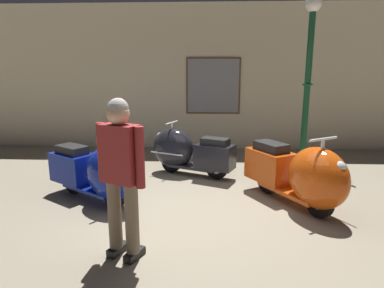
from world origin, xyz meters
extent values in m
plane|color=gray|center=(0.00, 0.00, 0.00)|extent=(60.00, 60.00, 0.00)
cube|color=beige|center=(0.00, 4.12, 1.72)|extent=(18.00, 0.20, 3.45)
cube|color=brown|center=(0.24, 4.00, 1.54)|extent=(1.30, 0.03, 1.34)
cube|color=gray|center=(0.24, 3.99, 1.54)|extent=(1.22, 0.01, 1.26)
cylinder|color=black|center=(-1.20, 0.26, 0.21)|extent=(0.39, 0.29, 0.41)
cylinder|color=silver|center=(-1.20, 0.26, 0.21)|extent=(0.21, 0.18, 0.19)
cylinder|color=black|center=(-2.02, 0.80, 0.21)|extent=(0.39, 0.29, 0.41)
cylinder|color=silver|center=(-2.02, 0.80, 0.21)|extent=(0.21, 0.18, 0.19)
cube|color=navy|center=(-1.61, 0.53, 0.19)|extent=(1.02, 0.85, 0.05)
ellipsoid|color=navy|center=(-1.24, 0.29, 0.50)|extent=(1.02, 0.92, 0.78)
cube|color=navy|center=(-1.98, 0.77, 0.43)|extent=(0.81, 0.73, 0.45)
cube|color=black|center=(-1.98, 0.77, 0.72)|extent=(0.57, 0.51, 0.12)
sphere|color=silver|center=(-1.00, 0.13, 0.72)|extent=(0.15, 0.15, 0.15)
cylinder|color=silver|center=(-1.21, 0.27, 0.86)|extent=(0.05, 0.05, 0.29)
cylinder|color=silver|center=(-1.21, 0.27, 1.00)|extent=(0.28, 0.40, 0.03)
cube|color=silver|center=(-1.10, 0.51, 0.45)|extent=(0.59, 0.39, 0.02)
cylinder|color=black|center=(-0.56, 1.98, 0.20)|extent=(0.40, 0.23, 0.40)
cylinder|color=silver|center=(-0.56, 1.98, 0.20)|extent=(0.20, 0.16, 0.18)
cylinder|color=black|center=(0.30, 1.60, 0.20)|extent=(0.40, 0.23, 0.40)
cylinder|color=silver|center=(0.30, 1.60, 0.20)|extent=(0.20, 0.16, 0.18)
cube|color=black|center=(-0.13, 1.79, 0.18)|extent=(1.01, 0.70, 0.05)
ellipsoid|color=black|center=(-0.52, 1.96, 0.48)|extent=(0.97, 0.80, 0.75)
cube|color=black|center=(0.26, 1.62, 0.42)|extent=(0.78, 0.63, 0.44)
cube|color=black|center=(0.26, 1.62, 0.69)|extent=(0.55, 0.44, 0.12)
sphere|color=silver|center=(-0.77, 2.07, 0.69)|extent=(0.15, 0.15, 0.15)
cylinder|color=silver|center=(-0.55, 1.97, 0.83)|extent=(0.04, 0.04, 0.28)
cylinder|color=silver|center=(-0.55, 1.97, 0.96)|extent=(0.20, 0.41, 0.03)
cube|color=silver|center=(-0.62, 1.73, 0.43)|extent=(0.62, 0.28, 0.02)
cylinder|color=black|center=(1.63, 0.08, 0.22)|extent=(0.30, 0.42, 0.44)
cylinder|color=silver|center=(1.63, 0.08, 0.22)|extent=(0.19, 0.22, 0.20)
cylinder|color=black|center=(1.10, 0.97, 0.22)|extent=(0.30, 0.42, 0.44)
cylinder|color=silver|center=(1.10, 0.97, 0.22)|extent=(0.19, 0.22, 0.20)
cube|color=#C6470F|center=(1.37, 0.53, 0.20)|extent=(0.88, 1.10, 0.05)
ellipsoid|color=#C6470F|center=(1.61, 0.13, 0.53)|extent=(0.96, 1.08, 0.83)
cube|color=#C6470F|center=(1.12, 0.94, 0.46)|extent=(0.76, 0.87, 0.48)
cube|color=black|center=(1.12, 0.94, 0.77)|extent=(0.53, 0.61, 0.13)
sphere|color=silver|center=(1.77, -0.14, 0.76)|extent=(0.16, 0.16, 0.16)
cylinder|color=silver|center=(1.62, 0.10, 0.91)|extent=(0.05, 0.05, 0.31)
cylinder|color=silver|center=(1.62, 0.10, 1.07)|extent=(0.43, 0.28, 0.04)
cube|color=silver|center=(1.85, 0.27, 0.48)|extent=(0.39, 0.64, 0.03)
cylinder|color=#144728|center=(1.90, 1.98, 0.09)|extent=(0.28, 0.28, 0.18)
cylinder|color=#144728|center=(1.90, 1.98, 1.54)|extent=(0.11, 0.11, 2.72)
torus|color=#144728|center=(1.90, 1.98, 1.68)|extent=(0.19, 0.19, 0.04)
sphere|color=white|center=(1.90, 1.98, 3.03)|extent=(0.29, 0.29, 0.29)
cube|color=black|center=(-0.62, -1.05, 0.04)|extent=(0.20, 0.28, 0.08)
cylinder|color=#72604C|center=(-0.63, -1.07, 0.50)|extent=(0.14, 0.14, 0.83)
cube|color=black|center=(-0.82, -0.96, 0.04)|extent=(0.20, 0.28, 0.08)
cylinder|color=#72604C|center=(-0.83, -0.97, 0.50)|extent=(0.14, 0.14, 0.83)
cube|color=maroon|center=(-0.73, -1.02, 1.13)|extent=(0.44, 0.35, 0.59)
cylinder|color=maroon|center=(-0.51, -1.12, 1.12)|extent=(0.09, 0.09, 0.61)
cylinder|color=maroon|center=(-0.95, -0.92, 1.12)|extent=(0.09, 0.09, 0.61)
sphere|color=tan|center=(-0.73, -1.02, 1.53)|extent=(0.22, 0.22, 0.22)
sphere|color=gray|center=(-0.73, -1.02, 1.58)|extent=(0.21, 0.21, 0.21)
camera|label=1|loc=(0.15, -4.23, 1.96)|focal=31.58mm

